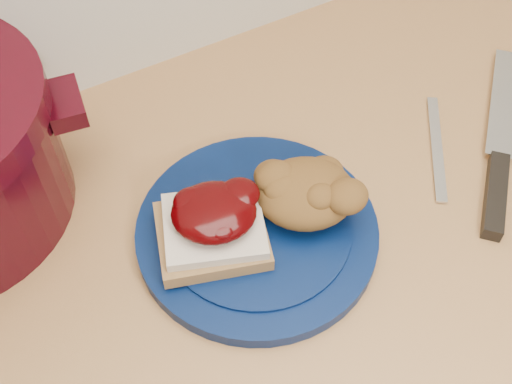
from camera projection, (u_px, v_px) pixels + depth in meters
base_cabinet at (268, 378)px, 1.09m from camera, size 4.00×0.60×0.86m
plate at (257, 232)px, 0.69m from camera, size 0.34×0.34×0.02m
sandwich at (213, 225)px, 0.65m from camera, size 0.14×0.13×0.06m
stuffing_mound at (306, 193)px, 0.67m from camera, size 0.13×0.13×0.05m
chef_knife at (498, 167)px, 0.75m from camera, size 0.24×0.23×0.02m
butter_knife at (437, 147)px, 0.77m from camera, size 0.11×0.14×0.00m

